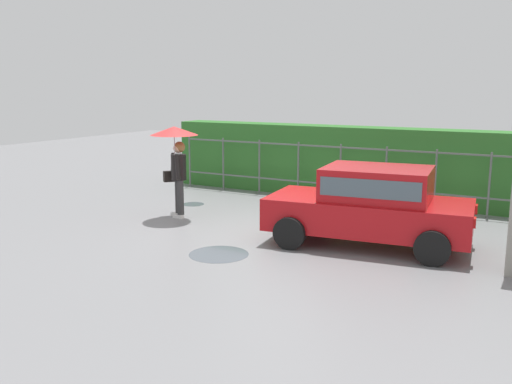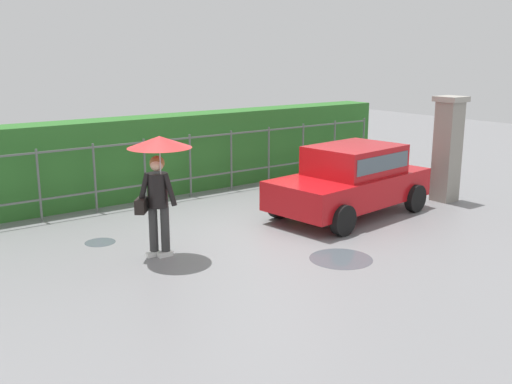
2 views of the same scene
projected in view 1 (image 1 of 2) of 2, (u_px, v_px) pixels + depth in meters
name	position (u px, v px, depth m)	size (l,w,h in m)	color
ground_plane	(275.00, 231.00, 11.44)	(40.00, 40.00, 0.00)	slate
car	(371.00, 203.00, 10.29)	(3.89, 2.21, 1.48)	#B71116
pedestrian	(176.00, 149.00, 12.33)	(1.06, 1.06, 2.07)	#333333
fence_section	(363.00, 172.00, 13.85)	(10.70, 0.05, 1.50)	#59605B
hedge_row	(372.00, 164.00, 14.46)	(11.65, 0.90, 1.90)	#2D6B28
puddle_near	(219.00, 254.00, 9.84)	(1.07, 1.07, 0.00)	#4C545B
puddle_far	(193.00, 204.00, 14.05)	(0.56, 0.56, 0.00)	#4C545B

